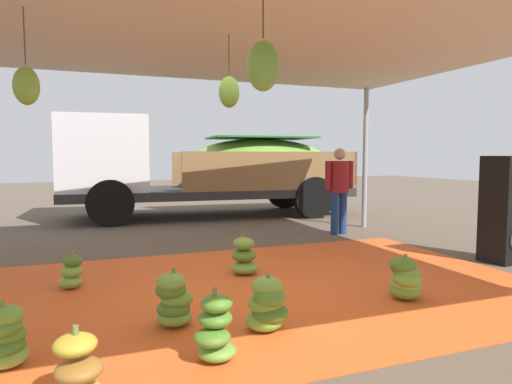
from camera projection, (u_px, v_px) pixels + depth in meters
name	position (u px, v px, depth m)	size (l,w,h in m)	color
ground_plane	(190.00, 242.00, 7.81)	(40.00, 40.00, 0.00)	brown
tarp_orange	(248.00, 290.00, 5.02)	(6.76, 4.15, 0.01)	#E05B23
tent_canopy	(249.00, 26.00, 4.69)	(8.00, 7.00, 2.96)	#9EA0A5
banana_bunch_0	(174.00, 301.00, 3.92)	(0.41, 0.37, 0.52)	#6B9E38
banana_bunch_1	(405.00, 279.00, 4.65)	(0.44, 0.42, 0.48)	#60932D
banana_bunch_2	(5.00, 338.00, 3.18)	(0.43, 0.43, 0.48)	#75A83D
banana_bunch_3	(76.00, 373.00, 2.69)	(0.41, 0.40, 0.48)	gold
banana_bunch_4	(267.00, 306.00, 3.82)	(0.41, 0.44, 0.50)	#75A83D
banana_bunch_5	(72.00, 273.00, 5.05)	(0.36, 0.35, 0.42)	#75A83D
banana_bunch_6	(244.00, 257.00, 5.66)	(0.48, 0.48, 0.51)	#6B9E38
banana_bunch_7	(215.00, 330.00, 3.26)	(0.39, 0.37, 0.55)	#6B9E38
cargo_truck_main	(203.00, 166.00, 11.05)	(7.05, 2.90, 2.40)	#2D2D2D
worker_0	(339.00, 184.00, 8.52)	(0.60, 0.37, 1.65)	navy
speaker_stack	(504.00, 209.00, 6.29)	(0.56, 0.51, 1.50)	black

